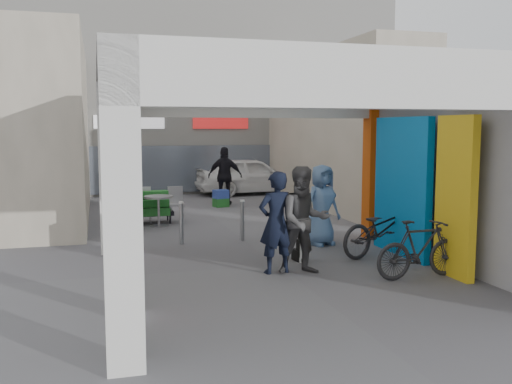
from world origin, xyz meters
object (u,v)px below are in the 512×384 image
object	(u,v)px
produce_stand	(149,211)
white_van	(251,176)
man_crates	(225,176)
bicycle_front	(382,229)
cafe_set	(153,212)
border_collie	(301,249)
man_with_dog	(276,222)
man_elderly	(322,205)
bicycle_rear	(420,249)
man_back_turned	(304,220)

from	to	relation	value
produce_stand	white_van	xyz separation A→B (m)	(4.48, 5.84, 0.39)
man_crates	bicycle_front	bearing A→B (deg)	119.86
cafe_set	border_collie	distance (m)	5.58
produce_stand	border_collie	world-z (taller)	produce_stand
man_with_dog	white_van	bearing A→B (deg)	-111.98
man_crates	white_van	xyz separation A→B (m)	(1.67, 2.83, -0.25)
cafe_set	man_crates	world-z (taller)	man_crates
bicycle_front	white_van	distance (m)	11.16
man_elderly	bicycle_rear	world-z (taller)	man_elderly
bicycle_rear	white_van	world-z (taller)	white_van
produce_stand	bicycle_rear	world-z (taller)	bicycle_rear
border_collie	man_back_turned	xyz separation A→B (m)	(-0.26, -0.87, 0.72)
man_crates	border_collie	bearing A→B (deg)	107.84
border_collie	man_elderly	xyz separation A→B (m)	(0.99, 1.36, 0.66)
bicycle_front	border_collie	bearing A→B (deg)	73.75
produce_stand	man_crates	distance (m)	4.16
border_collie	man_crates	bearing A→B (deg)	80.56
border_collie	man_with_dog	bearing A→B (deg)	-142.81
bicycle_front	man_crates	bearing A→B (deg)	-8.04
cafe_set	border_collie	size ratio (longest dim) A/B	2.70
cafe_set	white_van	distance (m)	7.57
cafe_set	man_elderly	size ratio (longest dim) A/B	0.90
border_collie	man_with_dog	xyz separation A→B (m)	(-0.74, -0.72, 0.68)
cafe_set	border_collie	world-z (taller)	cafe_set
border_collie	white_van	bearing A→B (deg)	72.74
bicycle_rear	man_with_dog	bearing A→B (deg)	62.76
bicycle_front	white_van	xyz separation A→B (m)	(0.27, 11.16, 0.18)
man_crates	white_van	size ratio (longest dim) A/B	0.46
white_van	man_crates	bearing A→B (deg)	146.42
border_collie	man_with_dog	size ratio (longest dim) A/B	0.33
man_elderly	bicycle_front	bearing A→B (deg)	-76.47
man_back_turned	man_crates	world-z (taller)	man_crates
cafe_set	man_with_dog	xyz separation A→B (m)	(1.63, -5.76, 0.57)
produce_stand	border_collie	distance (m)	5.89
white_van	cafe_set	bearing A→B (deg)	141.42
produce_stand	man_elderly	world-z (taller)	man_elderly
border_collie	white_van	xyz separation A→B (m)	(2.04, 11.20, 0.49)
man_with_dog	bicycle_front	xyz separation A→B (m)	(2.50, 0.76, -0.36)
cafe_set	white_van	size ratio (longest dim) A/B	0.38
man_back_turned	man_crates	size ratio (longest dim) A/B	0.98
white_van	man_with_dog	bearing A→B (deg)	163.91
produce_stand	man_crates	world-z (taller)	man_crates
cafe_set	man_crates	bearing A→B (deg)	50.59
man_with_dog	bicycle_front	distance (m)	2.64
bicycle_rear	white_van	xyz separation A→B (m)	(0.49, 12.93, 0.21)
cafe_set	border_collie	bearing A→B (deg)	-64.90
cafe_set	man_back_turned	size ratio (longest dim) A/B	0.84
produce_stand	bicycle_front	size ratio (longest dim) A/B	0.62
man_elderly	bicycle_front	distance (m)	1.57
man_back_turned	man_elderly	bearing A→B (deg)	65.07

